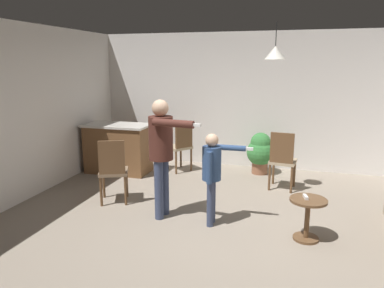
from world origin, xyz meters
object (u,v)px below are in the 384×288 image
at_px(dining_chair_by_counter, 282,158).
at_px(person_adult, 162,146).
at_px(dining_chair_near_wall, 113,169).
at_px(kitchen_counter, 118,148).
at_px(spare_remote_on_table, 306,197).
at_px(potted_plant_corner, 260,151).
at_px(dining_chair_centre_back, 181,144).
at_px(person_child, 212,169).
at_px(side_table_by_couch, 307,214).

bearing_deg(dining_chair_by_counter, person_adult, -127.50).
xyz_separation_m(person_adult, dining_chair_near_wall, (-0.89, 0.26, -0.47)).
distance_m(kitchen_counter, person_adult, 2.42).
relative_size(person_adult, spare_remote_on_table, 12.56).
distance_m(person_adult, potted_plant_corner, 2.72).
xyz_separation_m(kitchen_counter, dining_chair_centre_back, (1.16, 0.38, 0.07)).
xyz_separation_m(person_child, potted_plant_corner, (0.39, 2.48, -0.32)).
bearing_deg(spare_remote_on_table, person_adult, 175.44).
xyz_separation_m(person_child, dining_chair_near_wall, (-1.60, 0.32, -0.22)).
bearing_deg(dining_chair_centre_back, kitchen_counter, 145.92).
xyz_separation_m(dining_chair_near_wall, dining_chair_centre_back, (0.47, 1.88, 0.00)).
distance_m(dining_chair_centre_back, spare_remote_on_table, 3.24).
distance_m(kitchen_counter, side_table_by_couch, 3.98).
bearing_deg(dining_chair_by_counter, side_table_by_couch, -71.22).
xyz_separation_m(dining_chair_near_wall, potted_plant_corner, (1.99, 2.15, -0.10)).
bearing_deg(kitchen_counter, side_table_by_couch, -28.94).
xyz_separation_m(dining_chair_centre_back, spare_remote_on_table, (2.29, -2.29, -0.01)).
height_order(kitchen_counter, dining_chair_by_counter, dining_chair_by_counter).
height_order(person_adult, person_child, person_adult).
relative_size(person_adult, dining_chair_by_counter, 1.63).
height_order(dining_chair_by_counter, dining_chair_centre_back, same).
height_order(kitchen_counter, person_adult, person_adult).
bearing_deg(side_table_by_couch, person_child, 174.93).
bearing_deg(dining_chair_centre_back, person_child, -115.00).
relative_size(person_child, dining_chair_by_counter, 1.23).
xyz_separation_m(dining_chair_by_counter, dining_chair_near_wall, (-2.43, -1.31, 0.00)).
xyz_separation_m(person_adult, person_child, (0.71, -0.06, -0.25)).
bearing_deg(potted_plant_corner, person_child, -98.92).
height_order(dining_chair_near_wall, potted_plant_corner, dining_chair_near_wall).
bearing_deg(dining_chair_centre_back, side_table_by_couch, -96.96).
distance_m(potted_plant_corner, spare_remote_on_table, 2.68).
xyz_separation_m(kitchen_counter, potted_plant_corner, (2.68, 0.66, -0.04)).
distance_m(person_child, dining_chair_centre_back, 2.48).
xyz_separation_m(kitchen_counter, person_child, (2.29, -1.82, 0.28)).
relative_size(person_adult, dining_chair_centre_back, 1.63).
height_order(dining_chair_centre_back, potted_plant_corner, dining_chair_centre_back).
distance_m(dining_chair_by_counter, dining_chair_near_wall, 2.76).
bearing_deg(person_child, dining_chair_by_counter, 151.97).
bearing_deg(spare_remote_on_table, potted_plant_corner, 106.71).
bearing_deg(person_adult, potted_plant_corner, 162.45).
xyz_separation_m(kitchen_counter, spare_remote_on_table, (3.45, -1.91, 0.06)).
relative_size(kitchen_counter, spare_remote_on_table, 9.69).
xyz_separation_m(dining_chair_by_counter, spare_remote_on_table, (0.33, -1.72, -0.01)).
distance_m(person_child, potted_plant_corner, 2.53).
relative_size(dining_chair_centre_back, spare_remote_on_table, 7.69).
bearing_deg(person_adult, dining_chair_centre_back, -161.98).
height_order(kitchen_counter, side_table_by_couch, kitchen_counter).
height_order(person_child, dining_chair_centre_back, person_child).
height_order(dining_chair_near_wall, spare_remote_on_table, dining_chair_near_wall).
relative_size(side_table_by_couch, dining_chair_near_wall, 0.52).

